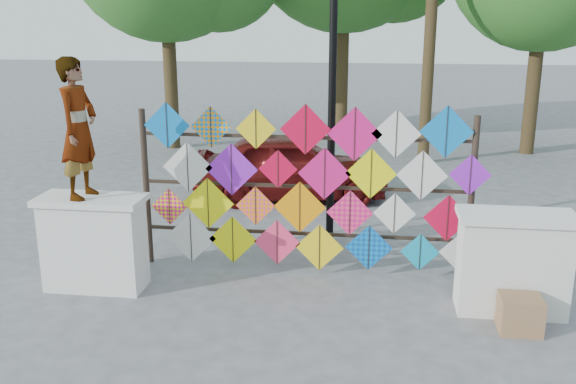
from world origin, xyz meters
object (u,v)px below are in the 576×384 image
Objects in this scene: kite_rack at (308,190)px; lamppost at (332,75)px; sedan at (291,166)px; vendor_woman at (78,129)px.

kite_rack is 1.11× the size of lamppost.
kite_rack is at bearing -99.94° from lamppost.
vendor_woman is at bearing 145.79° from sedan.
lamppost is (3.08, 2.20, 0.51)m from vendor_woman.
kite_rack is at bearing -66.68° from vendor_woman.
sedan is (2.14, 4.65, -1.53)m from vendor_woman.
kite_rack is at bearing -178.56° from sedan.
sedan is at bearing 111.08° from lamppost.
vendor_woman is at bearing -144.45° from lamppost.
lamppost is at bearing -49.15° from vendor_woman.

